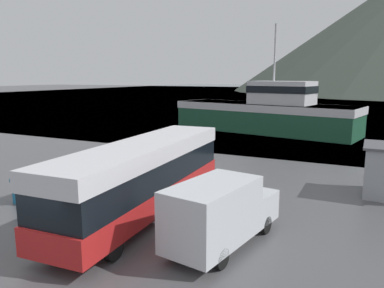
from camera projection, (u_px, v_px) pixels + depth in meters
The scene contains 6 objects.
ground_plane at pixel (52, 263), 12.38m from camera, with size 400.00×400.00×0.00m, color #4C4C4F.
water_surface at pixel (345, 93), 135.45m from camera, with size 240.00×240.00×0.00m, color slate.
tour_bus at pixel (144, 175), 16.40m from camera, with size 3.19×11.80×3.26m.
delivery_van at pixel (221, 212), 13.42m from camera, with size 2.86×5.71×2.47m.
fishing_boat at pixel (266, 112), 41.03m from camera, with size 20.84×9.19×11.51m.
storage_bin at pixel (31, 189), 18.42m from camera, with size 1.08×1.50×1.23m.
Camera 1 is at (9.18, -8.32, 6.09)m, focal length 35.00 mm.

